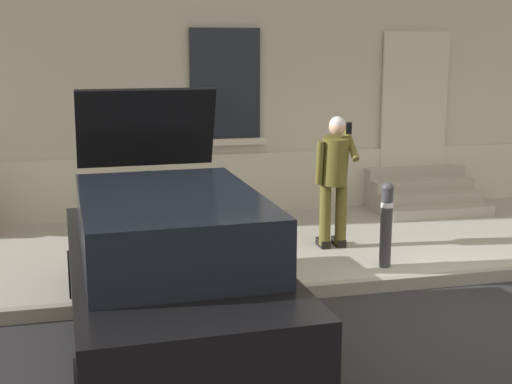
% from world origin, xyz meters
% --- Properties ---
extents(ground_plane, '(80.00, 80.00, 0.00)m').
position_xyz_m(ground_plane, '(0.00, 0.00, 0.00)').
color(ground_plane, '#232326').
extents(sidewalk, '(24.00, 3.60, 0.15)m').
position_xyz_m(sidewalk, '(0.00, 2.80, 0.07)').
color(sidewalk, '#99968E').
rests_on(sidewalk, ground).
extents(curb_edge, '(24.00, 0.12, 0.15)m').
position_xyz_m(curb_edge, '(0.00, 0.94, 0.07)').
color(curb_edge, gray).
rests_on(curb_edge, ground).
extents(entrance_stoop, '(1.71, 1.28, 0.64)m').
position_xyz_m(entrance_stoop, '(1.70, 4.12, 0.39)').
color(entrance_stoop, '#9E998E').
rests_on(entrance_stoop, sidewalk).
extents(hatchback_car_black, '(1.91, 4.12, 2.34)m').
position_xyz_m(hatchback_car_black, '(-2.94, -0.03, 0.80)').
color(hatchback_car_black, black).
rests_on(hatchback_car_black, ground).
extents(bollard_near_person, '(0.15, 0.15, 1.04)m').
position_xyz_m(bollard_near_person, '(-0.18, 1.35, 0.71)').
color(bollard_near_person, '#333338').
rests_on(bollard_near_person, sidewalk).
extents(bollard_far_left, '(0.15, 0.15, 1.04)m').
position_xyz_m(bollard_far_left, '(-3.19, 1.35, 0.71)').
color(bollard_far_left, '#333338').
rests_on(bollard_far_left, sidewalk).
extents(person_on_phone, '(0.51, 0.48, 1.75)m').
position_xyz_m(person_on_phone, '(-0.52, 2.27, 1.15)').
color(person_on_phone, '#514C1E').
rests_on(person_on_phone, sidewalk).
extents(planter_cream, '(0.44, 0.44, 0.86)m').
position_xyz_m(planter_cream, '(-2.79, 3.86, 0.61)').
color(planter_cream, beige).
rests_on(planter_cream, sidewalk).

